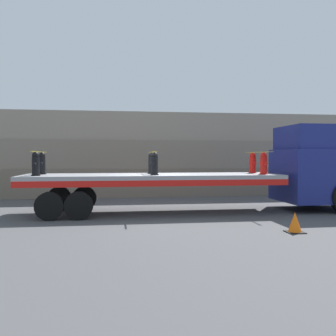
{
  "coord_description": "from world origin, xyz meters",
  "views": [
    {
      "loc": [
        -1.32,
        -13.1,
        1.98
      ],
      "look_at": [
        0.54,
        0.0,
        1.58
      ],
      "focal_mm": 40.0,
      "sensor_mm": 36.0,
      "label": 1
    }
  ],
  "objects_px": {
    "fire_hydrant_black_far_1": "(151,163)",
    "traffic_cone": "(295,223)",
    "fire_hydrant_black_far_0": "(42,164)",
    "fire_hydrant_red_near_2": "(264,164)",
    "fire_hydrant_red_far_2": "(253,163)",
    "truck_cab": "(318,168)",
    "fire_hydrant_black_near_0": "(36,164)",
    "fire_hydrant_black_near_1": "(154,164)",
    "flatbed_trailer": "(134,182)"
  },
  "relations": [
    {
      "from": "fire_hydrant_black_near_1",
      "to": "fire_hydrant_red_far_2",
      "type": "relative_size",
      "value": 1.0
    },
    {
      "from": "fire_hydrant_black_far_1",
      "to": "fire_hydrant_red_far_2",
      "type": "bearing_deg",
      "value": 0.0
    },
    {
      "from": "fire_hydrant_red_near_2",
      "to": "fire_hydrant_red_far_2",
      "type": "distance_m",
      "value": 1.06
    },
    {
      "from": "fire_hydrant_black_far_0",
      "to": "fire_hydrant_red_near_2",
      "type": "relative_size",
      "value": 1.0
    },
    {
      "from": "fire_hydrant_black_far_0",
      "to": "fire_hydrant_black_far_1",
      "type": "height_order",
      "value": "same"
    },
    {
      "from": "truck_cab",
      "to": "fire_hydrant_black_near_0",
      "type": "relative_size",
      "value": 4.0
    },
    {
      "from": "truck_cab",
      "to": "fire_hydrant_red_far_2",
      "type": "relative_size",
      "value": 4.0
    },
    {
      "from": "flatbed_trailer",
      "to": "truck_cab",
      "type": "bearing_deg",
      "value": 0.0
    },
    {
      "from": "fire_hydrant_black_far_1",
      "to": "traffic_cone",
      "type": "distance_m",
      "value": 5.77
    },
    {
      "from": "fire_hydrant_black_far_1",
      "to": "fire_hydrant_black_near_1",
      "type": "bearing_deg",
      "value": -90.0
    },
    {
      "from": "fire_hydrant_black_near_0",
      "to": "fire_hydrant_black_far_1",
      "type": "bearing_deg",
      "value": 15.4
    },
    {
      "from": "fire_hydrant_black_far_1",
      "to": "fire_hydrant_black_far_0",
      "type": "bearing_deg",
      "value": 180.0
    },
    {
      "from": "fire_hydrant_red_far_2",
      "to": "fire_hydrant_black_near_0",
      "type": "bearing_deg",
      "value": -172.16
    },
    {
      "from": "truck_cab",
      "to": "fire_hydrant_red_far_2",
      "type": "bearing_deg",
      "value": 167.23
    },
    {
      "from": "flatbed_trailer",
      "to": "fire_hydrant_black_far_0",
      "type": "distance_m",
      "value": 3.32
    },
    {
      "from": "truck_cab",
      "to": "fire_hydrant_black_near_1",
      "type": "relative_size",
      "value": 4.0
    },
    {
      "from": "flatbed_trailer",
      "to": "fire_hydrant_black_near_1",
      "type": "relative_size",
      "value": 11.46
    },
    {
      "from": "fire_hydrant_black_near_1",
      "to": "fire_hydrant_red_far_2",
      "type": "bearing_deg",
      "value": 15.4
    },
    {
      "from": "truck_cab",
      "to": "fire_hydrant_black_far_1",
      "type": "relative_size",
      "value": 4.0
    },
    {
      "from": "truck_cab",
      "to": "fire_hydrant_black_far_0",
      "type": "height_order",
      "value": "truck_cab"
    },
    {
      "from": "fire_hydrant_red_far_2",
      "to": "fire_hydrant_red_near_2",
      "type": "bearing_deg",
      "value": -90.0
    },
    {
      "from": "fire_hydrant_black_near_0",
      "to": "fire_hydrant_black_near_1",
      "type": "relative_size",
      "value": 1.0
    },
    {
      "from": "traffic_cone",
      "to": "fire_hydrant_red_far_2",
      "type": "bearing_deg",
      "value": 83.14
    },
    {
      "from": "fire_hydrant_black_near_1",
      "to": "fire_hydrant_black_far_1",
      "type": "height_order",
      "value": "same"
    },
    {
      "from": "fire_hydrant_black_far_1",
      "to": "fire_hydrant_red_near_2",
      "type": "bearing_deg",
      "value": -15.4
    },
    {
      "from": "fire_hydrant_red_near_2",
      "to": "traffic_cone",
      "type": "xyz_separation_m",
      "value": [
        -0.54,
        -3.42,
        -1.48
      ]
    },
    {
      "from": "fire_hydrant_black_far_0",
      "to": "fire_hydrant_red_far_2",
      "type": "xyz_separation_m",
      "value": [
        7.73,
        0.0,
        0.0
      ]
    },
    {
      "from": "truck_cab",
      "to": "fire_hydrant_black_far_1",
      "type": "xyz_separation_m",
      "value": [
        -6.22,
        0.53,
        0.17
      ]
    },
    {
      "from": "fire_hydrant_black_far_1",
      "to": "traffic_cone",
      "type": "height_order",
      "value": "fire_hydrant_black_far_1"
    },
    {
      "from": "fire_hydrant_black_far_0",
      "to": "fire_hydrant_red_far_2",
      "type": "relative_size",
      "value": 1.0
    },
    {
      "from": "fire_hydrant_black_far_1",
      "to": "fire_hydrant_red_far_2",
      "type": "relative_size",
      "value": 1.0
    },
    {
      "from": "fire_hydrant_black_near_1",
      "to": "truck_cab",
      "type": "bearing_deg",
      "value": 4.9
    },
    {
      "from": "flatbed_trailer",
      "to": "fire_hydrant_red_near_2",
      "type": "relative_size",
      "value": 11.46
    },
    {
      "from": "flatbed_trailer",
      "to": "traffic_cone",
      "type": "xyz_separation_m",
      "value": [
        3.99,
        -3.95,
        -0.83
      ]
    },
    {
      "from": "truck_cab",
      "to": "fire_hydrant_black_far_0",
      "type": "relative_size",
      "value": 4.0
    },
    {
      "from": "fire_hydrant_black_near_1",
      "to": "fire_hydrant_red_near_2",
      "type": "relative_size",
      "value": 1.0
    },
    {
      "from": "flatbed_trailer",
      "to": "fire_hydrant_black_near_0",
      "type": "bearing_deg",
      "value": -170.57
    },
    {
      "from": "traffic_cone",
      "to": "truck_cab",
      "type": "bearing_deg",
      "value": 53.81
    },
    {
      "from": "truck_cab",
      "to": "fire_hydrant_red_near_2",
      "type": "bearing_deg",
      "value": -167.23
    },
    {
      "from": "fire_hydrant_red_near_2",
      "to": "truck_cab",
      "type": "bearing_deg",
      "value": 12.77
    },
    {
      "from": "flatbed_trailer",
      "to": "fire_hydrant_red_far_2",
      "type": "relative_size",
      "value": 11.46
    },
    {
      "from": "truck_cab",
      "to": "traffic_cone",
      "type": "distance_m",
      "value": 5.06
    },
    {
      "from": "fire_hydrant_black_near_0",
      "to": "fire_hydrant_black_far_0",
      "type": "bearing_deg",
      "value": 90.0
    },
    {
      "from": "flatbed_trailer",
      "to": "fire_hydrant_red_near_2",
      "type": "xyz_separation_m",
      "value": [
        4.53,
        -0.53,
        0.65
      ]
    },
    {
      "from": "fire_hydrant_black_far_0",
      "to": "traffic_cone",
      "type": "bearing_deg",
      "value": -31.91
    },
    {
      "from": "fire_hydrant_black_far_0",
      "to": "fire_hydrant_red_near_2",
      "type": "xyz_separation_m",
      "value": [
        7.73,
        -1.06,
        0.0
      ]
    },
    {
      "from": "flatbed_trailer",
      "to": "fire_hydrant_black_far_1",
      "type": "bearing_deg",
      "value": 38.93
    },
    {
      "from": "fire_hydrant_black_near_0",
      "to": "fire_hydrant_black_far_0",
      "type": "height_order",
      "value": "same"
    },
    {
      "from": "fire_hydrant_black_far_0",
      "to": "fire_hydrant_red_far_2",
      "type": "distance_m",
      "value": 7.73
    },
    {
      "from": "fire_hydrant_black_near_0",
      "to": "fire_hydrant_black_near_1",
      "type": "height_order",
      "value": "same"
    }
  ]
}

